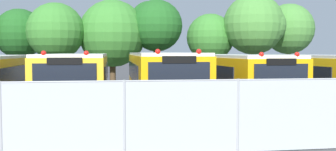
# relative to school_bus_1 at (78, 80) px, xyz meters

# --- Properties ---
(ground_plane) EXTENTS (160.00, 160.00, 0.00)m
(ground_plane) POSITION_rel_school_bus_1_xyz_m (3.65, 0.02, -1.44)
(ground_plane) COLOR #424244
(school_bus_1) EXTENTS (2.75, 10.06, 2.74)m
(school_bus_1) POSITION_rel_school_bus_1_xyz_m (0.00, 0.00, 0.00)
(school_bus_1) COLOR yellow
(school_bus_1) RESTS_ON ground_plane
(school_bus_2) EXTENTS (2.77, 11.34, 2.80)m
(school_bus_2) POSITION_rel_school_bus_1_xyz_m (3.75, -0.19, 0.03)
(school_bus_2) COLOR #EAA80C
(school_bus_2) RESTS_ON ground_plane
(school_bus_3) EXTENTS (2.66, 10.97, 2.70)m
(school_bus_3) POSITION_rel_school_bus_1_xyz_m (7.32, 0.23, -0.02)
(school_bus_3) COLOR #EAA80C
(school_bus_3) RESTS_ON ground_plane
(school_bus_4) EXTENTS (2.50, 11.57, 2.69)m
(school_bus_4) POSITION_rel_school_bus_1_xyz_m (11.23, 0.13, -0.03)
(school_bus_4) COLOR yellow
(school_bus_4) RESTS_ON ground_plane
(tree_1) EXTENTS (3.53, 3.53, 5.78)m
(tree_1) POSITION_rel_school_bus_1_xyz_m (-4.78, 11.72, 2.49)
(tree_1) COLOR #4C3823
(tree_1) RESTS_ON ground_plane
(tree_2) EXTENTS (3.90, 3.90, 6.06)m
(tree_2) POSITION_rel_school_bus_1_xyz_m (-2.13, 9.96, 2.62)
(tree_2) COLOR #4C3823
(tree_2) RESTS_ON ground_plane
(tree_3) EXTENTS (4.82, 4.82, 6.44)m
(tree_3) POSITION_rel_school_bus_1_xyz_m (1.85, 10.97, 2.66)
(tree_3) COLOR #4C3823
(tree_3) RESTS_ON ground_plane
(tree_4) EXTENTS (3.72, 3.72, 6.45)m
(tree_4) POSITION_rel_school_bus_1_xyz_m (4.75, 10.55, 3.24)
(tree_4) COLOR #4C3823
(tree_4) RESTS_ON ground_plane
(tree_5) EXTENTS (3.65, 3.59, 5.60)m
(tree_5) POSITION_rel_school_bus_1_xyz_m (9.25, 11.38, 2.43)
(tree_5) COLOR #4C3823
(tree_5) RESTS_ON ground_plane
(tree_6) EXTENTS (4.42, 4.39, 6.90)m
(tree_6) POSITION_rel_school_bus_1_xyz_m (12.08, 9.65, 3.23)
(tree_6) COLOR #4C3823
(tree_6) RESTS_ON ground_plane
(tree_7) EXTENTS (3.87, 3.87, 6.41)m
(tree_7) POSITION_rel_school_bus_1_xyz_m (15.14, 11.04, 3.08)
(tree_7) COLOR #4C3823
(tree_7) RESTS_ON ground_plane
(chainlink_fence) EXTENTS (21.12, 0.07, 1.98)m
(chainlink_fence) POSITION_rel_school_bus_1_xyz_m (3.23, -8.36, -0.41)
(chainlink_fence) COLOR #9EA0A3
(chainlink_fence) RESTS_ON ground_plane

